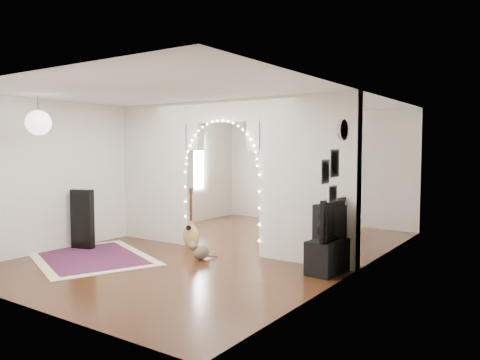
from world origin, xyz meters
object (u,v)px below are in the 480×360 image
Objects in this scene: dining_chair_left at (295,222)px; dining_chair_right at (333,227)px; floor_speaker at (329,238)px; dining_table at (306,206)px; media_console at (333,255)px; acoustic_guitar at (191,226)px; bookcase at (289,196)px.

dining_chair_left reaches higher than dining_chair_right.
floor_speaker is 2.35m from dining_table.
floor_speaker is 1.00× the size of media_console.
media_console reaches higher than dining_chair_right.
floor_speaker reaches higher than dining_chair_right.
acoustic_guitar reaches higher than media_console.
bookcase is 2.54× the size of dining_chair_left.
bookcase is at bearing 137.83° from dining_chair_left.
dining_chair_left is (-1.93, 2.45, -0.01)m from media_console.
dining_chair_right is (0.37, 0.52, -0.47)m from dining_table.
dining_chair_left is at bearing 133.72° from media_console.
dining_table is (-1.34, 1.92, 0.18)m from floor_speaker.
dining_chair_right is at bearing 130.89° from floor_speaker.
acoustic_guitar is 0.95× the size of floor_speaker.
media_console is (0.06, 0.00, -0.25)m from floor_speaker.
media_console is 4.57m from bookcase.
media_console is 3.12m from dining_chair_left.
bookcase reaches higher than dining_table.
floor_speaker is 2.11× the size of dining_chair_right.
bookcase is 2.85× the size of dining_chair_right.
dining_chair_right is (1.69, -1.21, -0.46)m from bookcase.
dining_chair_left is at bearing 50.11° from acoustic_guitar.
media_console is 0.79× the size of dining_table.
dining_table is 2.37× the size of dining_chair_left.
dining_chair_left is (0.79, -1.19, -0.43)m from bookcase.
dining_table is at bearing 144.01° from floor_speaker.
dining_chair_left is 1.12× the size of dining_chair_right.
floor_speaker is at bearing -38.74° from dining_chair_left.
acoustic_guitar is 2.38m from dining_table.
floor_speaker reaches higher than dining_table.
dining_chair_left is 0.90m from dining_chair_right.
media_console reaches higher than dining_chair_left.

